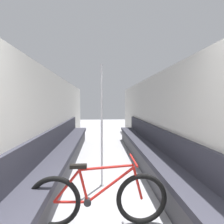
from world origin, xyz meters
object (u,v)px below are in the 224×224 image
grab_pole_near (102,127)px  bench_seat_row_left (64,153)px  bench_seat_row_right (146,151)px  bicycle (98,199)px

grab_pole_near → bench_seat_row_left: bearing=129.5°
bench_seat_row_right → bicycle: 2.42m
bench_seat_row_right → bicycle: bearing=-118.6°
bench_seat_row_left → grab_pole_near: grab_pole_near is taller
bench_seat_row_left → bench_seat_row_right: (2.00, 0.00, 0.00)m
bicycle → grab_pole_near: (0.05, 1.05, 0.73)m
bench_seat_row_right → grab_pole_near: 1.72m
bicycle → grab_pole_near: size_ratio=0.78×
grab_pole_near → bicycle: bearing=-92.8°
bench_seat_row_right → bicycle: bench_seat_row_right is taller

